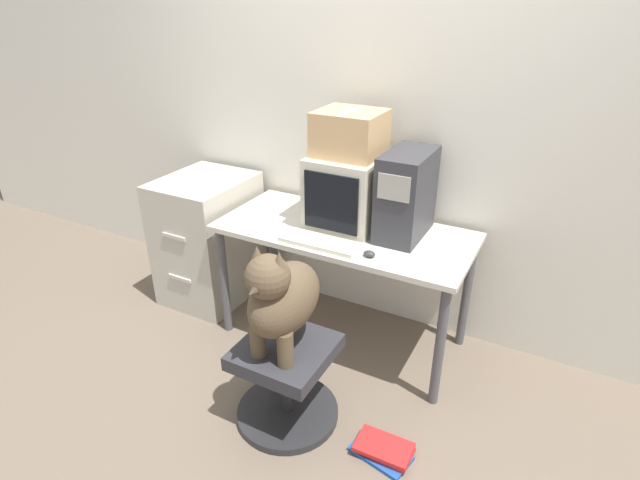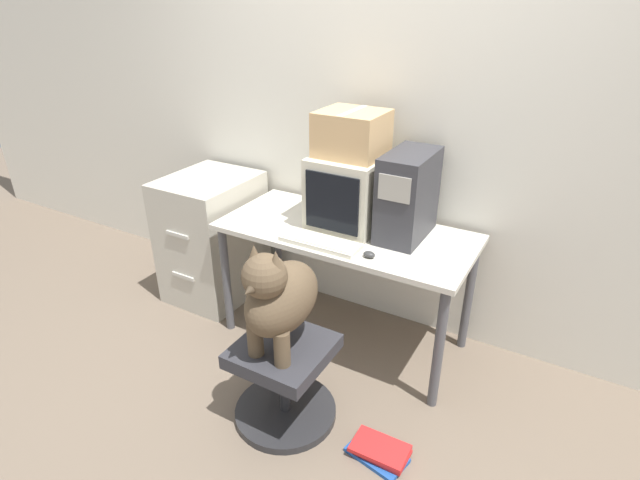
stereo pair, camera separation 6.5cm
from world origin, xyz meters
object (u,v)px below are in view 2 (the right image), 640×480
Objects in this scene: crt_monitor at (350,191)px; dog at (278,296)px; keyboard at (320,242)px; book_stack_floor at (379,451)px; office_chair at (284,379)px; pc_tower at (408,195)px; filing_cabinet at (213,237)px; cardboard_box at (352,133)px.

crt_monitor is 0.84m from dog.
book_stack_floor is at bearing -39.76° from keyboard.
keyboard is at bearing 140.24° from book_stack_floor.
keyboard is 0.71m from office_chair.
dog is at bearing -81.24° from keyboard.
office_chair reaches higher than book_stack_floor.
book_stack_floor is at bearing -54.14° from crt_monitor.
pc_tower is 1.26m from book_stack_floor.
pc_tower reaches higher than dog.
office_chair is 1.30m from filing_cabinet.
office_chair is at bearing -80.91° from keyboard.
keyboard is 1.04m from book_stack_floor.
pc_tower reaches higher than filing_cabinet.
cardboard_box is at bearing 90.00° from crt_monitor.
filing_cabinet is at bearing -176.55° from crt_monitor.
dog is 0.86m from book_stack_floor.
office_chair is 0.55m from book_stack_floor.
office_chair is at bearing -85.34° from cardboard_box.
book_stack_floor is at bearing -25.11° from filing_cabinet.
pc_tower is 1.12m from office_chair.
filing_cabinet is (-0.98, 0.25, -0.32)m from keyboard.
crt_monitor is 1.00× the size of keyboard.
book_stack_floor is at bearing 2.08° from dog.
cardboard_box is (0.99, 0.06, 0.82)m from filing_cabinet.
keyboard is 0.59m from cardboard_box.
book_stack_floor is (0.51, -0.00, -0.20)m from office_chair.
dog is at bearing -85.42° from crt_monitor.
cardboard_box reaches higher than crt_monitor.
crt_monitor is 0.32m from cardboard_box.
dog is 1.89× the size of book_stack_floor.
crt_monitor is 1.06m from office_chair.
filing_cabinet is 1.29m from cardboard_box.
filing_cabinet is at bearing -176.33° from cardboard_box.
crt_monitor is 0.85× the size of office_chair.
crt_monitor is 1.33m from book_stack_floor.
pc_tower is at bearing 43.22° from keyboard.
crt_monitor is at bearing 87.56° from keyboard.
keyboard reaches higher than book_stack_floor.
book_stack_floor is (0.51, 0.02, -0.69)m from dog.
book_stack_floor is at bearing -0.03° from office_chair.
filing_cabinet is 1.77m from book_stack_floor.
office_chair is at bearing 179.97° from book_stack_floor.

